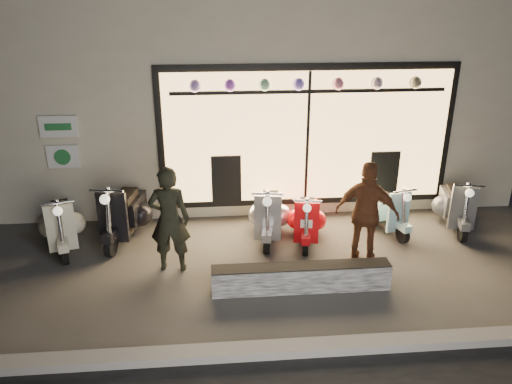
% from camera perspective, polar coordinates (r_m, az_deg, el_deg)
% --- Properties ---
extents(ground, '(40.00, 40.00, 0.00)m').
position_cam_1_polar(ground, '(7.94, 2.27, -8.61)').
color(ground, '#383533').
rests_on(ground, ground).
extents(kerb, '(40.00, 0.25, 0.12)m').
position_cam_1_polar(kerb, '(6.29, 4.64, -17.41)').
color(kerb, slate).
rests_on(kerb, ground).
extents(shop_building, '(10.20, 6.23, 4.20)m').
position_cam_1_polar(shop_building, '(11.95, -0.57, 12.67)').
color(shop_building, beige).
rests_on(shop_building, ground).
extents(graffiti_barrier, '(2.58, 0.28, 0.40)m').
position_cam_1_polar(graffiti_barrier, '(7.33, 5.16, -9.72)').
color(graffiti_barrier, black).
rests_on(graffiti_barrier, ground).
extents(scooter_silver, '(0.60, 1.42, 1.01)m').
position_cam_1_polar(scooter_silver, '(8.81, 1.55, -2.40)').
color(scooter_silver, black).
rests_on(scooter_silver, ground).
extents(scooter_red, '(0.57, 1.28, 0.91)m').
position_cam_1_polar(scooter_red, '(8.75, 5.79, -2.95)').
color(scooter_red, black).
rests_on(scooter_red, ground).
extents(scooter_black, '(0.67, 1.53, 1.09)m').
position_cam_1_polar(scooter_black, '(9.07, -14.69, -2.19)').
color(scooter_black, black).
rests_on(scooter_black, ground).
extents(scooter_cream, '(0.70, 1.40, 1.00)m').
position_cam_1_polar(scooter_cream, '(9.07, -21.32, -3.29)').
color(scooter_cream, black).
rests_on(scooter_cream, ground).
extents(scooter_blue, '(0.62, 1.28, 0.91)m').
position_cam_1_polar(scooter_blue, '(9.37, 14.25, -1.83)').
color(scooter_blue, black).
rests_on(scooter_blue, ground).
extents(scooter_grey, '(0.64, 1.38, 0.98)m').
position_cam_1_polar(scooter_grey, '(9.89, 21.81, -1.31)').
color(scooter_grey, black).
rests_on(scooter_grey, ground).
extents(man, '(0.64, 0.44, 1.68)m').
position_cam_1_polar(man, '(7.64, -9.87, -3.12)').
color(man, black).
rests_on(man, ground).
extents(woman, '(1.06, 0.78, 1.67)m').
position_cam_1_polar(woman, '(7.92, 12.56, -2.43)').
color(woman, brown).
rests_on(woman, ground).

